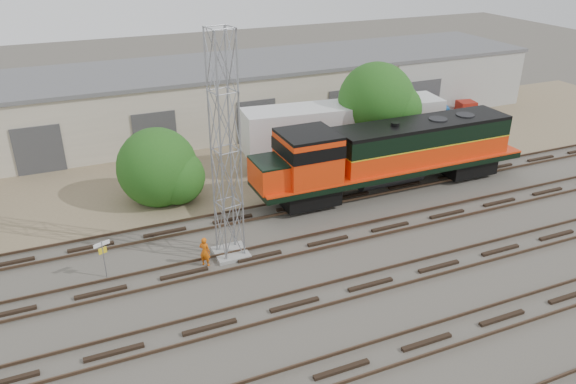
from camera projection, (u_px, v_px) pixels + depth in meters
name	position (u px, v px, depth m)	size (l,w,h in m)	color
ground	(341.00, 255.00, 29.50)	(140.00, 140.00, 0.00)	#47423A
dirt_strip	(246.00, 158.00, 41.93)	(80.00, 16.00, 0.02)	#726047
tracks	(370.00, 284.00, 26.98)	(80.00, 20.40, 0.28)	black
warehouse	(214.00, 96.00, 47.43)	(58.40, 10.40, 5.30)	beige
locomotive	(388.00, 154.00, 35.72)	(18.68, 3.28, 4.49)	black
signal_tower	(226.00, 154.00, 27.14)	(1.72, 1.72, 11.67)	gray
sign_post	(103.00, 252.00, 27.09)	(0.79, 0.30, 2.02)	gray
worker	(205.00, 252.00, 28.33)	(0.58, 0.38, 1.60)	#D6590B
semi_trailer	(348.00, 126.00, 39.86)	(14.69, 4.35, 4.45)	silver
dumpster_blue	(438.00, 114.00, 49.15)	(1.60, 1.50, 1.50)	#154D94
dumpster_red	(466.00, 109.00, 50.76)	(1.50, 1.40, 1.40)	maroon
tree_mid	(162.00, 170.00, 34.59)	(5.22, 4.97, 4.97)	#382619
tree_east	(381.00, 103.00, 39.44)	(5.64, 5.38, 7.26)	#382619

